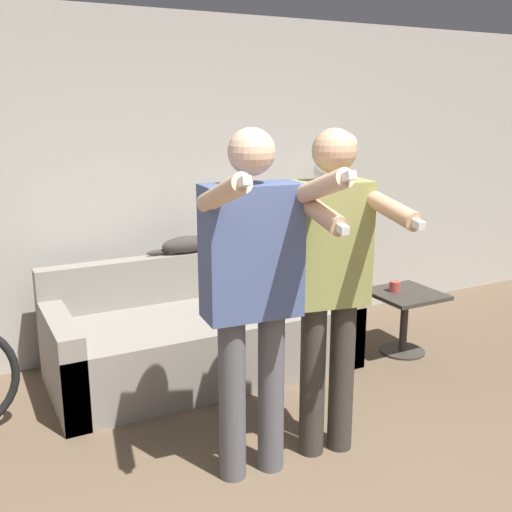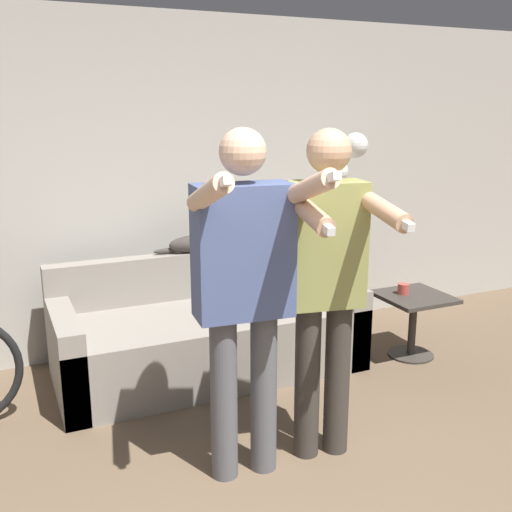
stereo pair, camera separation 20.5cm
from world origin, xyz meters
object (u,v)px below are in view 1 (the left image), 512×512
floor_lamp (335,179)px  person_left (253,281)px  couch (204,335)px  side_table (405,309)px  cat (189,243)px  cup (395,286)px  person_right (332,275)px

floor_lamp → person_left: bearing=-135.0°
couch → side_table: couch is taller
person_left → cat: 1.70m
couch → cup: (1.48, -0.34, 0.26)m
person_left → cat: person_left is taller
cat → person_right: bearing=-84.2°
person_right → cat: person_right is taller
side_table → cup: cup is taller
couch → cup: couch is taller
couch → cat: bearing=83.5°
cat → floor_lamp: floor_lamp is taller
person_left → person_right: size_ratio=1.01×
couch → cup: bearing=-13.1°
side_table → cup: (-0.06, 0.06, 0.18)m
couch → cat: 0.71m
person_right → floor_lamp: person_right is taller
person_left → person_right: 0.47m
couch → floor_lamp: floor_lamp is taller
person_left → side_table: (1.80, 0.90, -0.71)m
couch → person_right: person_right is taller
cat → floor_lamp: size_ratio=0.31×
side_table → person_left: bearing=-153.5°
person_left → side_table: bearing=31.6°
couch → cat: size_ratio=4.13×
person_left → floor_lamp: 2.19m
cup → floor_lamp: bearing=108.6°
couch → person_right: (0.21, -1.30, 0.76)m
couch → floor_lamp: bearing=10.6°
cat → side_table: size_ratio=1.04×
person_right → cat: bearing=106.5°
person_right → cup: 1.67m
person_right → person_left: bearing=-169.6°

